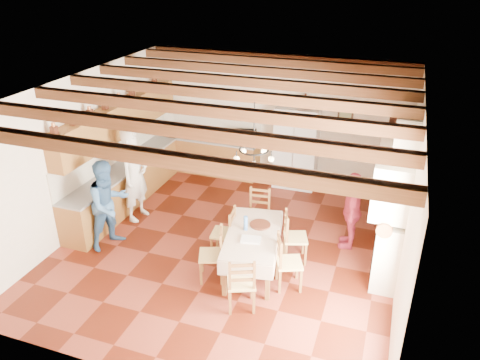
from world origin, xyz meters
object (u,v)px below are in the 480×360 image
at_px(chair_right_far, 296,237).
at_px(microwave, 245,137).
at_px(hutch, 395,169).
at_px(chair_left_far, 223,232).
at_px(chair_end_far, 258,214).
at_px(chair_end_near, 241,281).
at_px(refrigerator, 297,146).
at_px(chair_left_near, 211,254).
at_px(dining_table, 253,237).
at_px(chair_right_near, 289,262).
at_px(person_woman_blue, 109,204).
at_px(person_man, 135,175).
at_px(person_woman_red, 352,210).

distance_m(chair_right_far, microwave, 3.61).
distance_m(hutch, chair_left_far, 3.75).
distance_m(chair_right_far, chair_end_far, 1.02).
bearing_deg(chair_right_far, chair_left_far, 84.04).
height_order(hutch, chair_end_near, hutch).
distance_m(refrigerator, chair_end_near, 4.57).
height_order(chair_left_near, chair_right_far, same).
xyz_separation_m(dining_table, chair_left_near, (-0.57, -0.46, -0.17)).
xyz_separation_m(chair_left_near, chair_left_far, (-0.06, 0.70, 0.00)).
relative_size(chair_right_near, person_woman_blue, 0.56).
distance_m(hutch, chair_left_near, 4.21).
distance_m(chair_end_far, microwave, 2.73).
height_order(chair_left_near, chair_end_near, same).
relative_size(hutch, chair_left_near, 2.21).
bearing_deg(person_man, chair_right_near, -103.39).
relative_size(hutch, microwave, 4.05).
bearing_deg(chair_right_near, chair_left_near, 77.69).
bearing_deg(dining_table, chair_right_near, -18.17).
relative_size(hutch, person_man, 1.10).
xyz_separation_m(hutch, chair_right_near, (-1.42, -2.96, -0.58)).
xyz_separation_m(chair_right_far, chair_end_far, (-0.86, 0.55, 0.00)).
height_order(hutch, person_man, hutch).
height_order(chair_left_far, microwave, microwave).
bearing_deg(chair_end_near, chair_end_far, -102.77).
xyz_separation_m(chair_left_far, person_woman_blue, (-2.09, -0.36, 0.37)).
xyz_separation_m(refrigerator, person_woman_blue, (-2.64, -3.69, -0.11)).
bearing_deg(chair_left_far, person_woman_blue, -86.88).
bearing_deg(person_woman_blue, chair_right_near, -69.38).
distance_m(chair_right_near, person_man, 3.71).
bearing_deg(chair_right_far, chair_end_far, 38.59).
height_order(chair_end_near, microwave, microwave).
relative_size(chair_left_far, chair_end_near, 1.00).
relative_size(chair_left_near, microwave, 1.83).
height_order(chair_right_near, chair_end_near, same).
bearing_deg(chair_end_far, person_man, 176.89).
bearing_deg(chair_end_near, person_woman_blue, -39.74).
height_order(chair_left_far, person_woman_red, person_woman_red).
bearing_deg(person_woman_blue, microwave, 1.62).
distance_m(refrigerator, microwave, 1.26).
bearing_deg(hutch, chair_left_far, -138.56).
relative_size(chair_end_near, chair_end_far, 1.00).
xyz_separation_m(chair_right_near, chair_end_far, (-0.94, 1.31, 0.00)).
bearing_deg(person_man, chair_right_far, -91.72).
relative_size(refrigerator, hutch, 0.90).
height_order(refrigerator, chair_left_near, refrigerator).
xyz_separation_m(chair_left_far, microwave, (-0.70, 3.27, 0.57)).
relative_size(chair_right_far, person_woman_red, 0.64).
height_order(refrigerator, person_man, person_man).
relative_size(chair_end_near, microwave, 1.83).
xyz_separation_m(chair_end_near, chair_end_far, (-0.37, 2.05, 0.00)).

